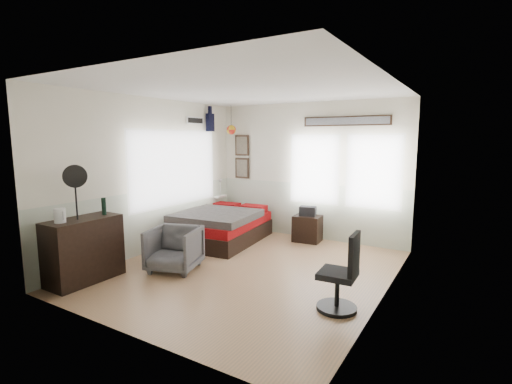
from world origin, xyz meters
TOP-DOWN VIEW (x-y plane):
  - ground_plane at (0.00, 0.00)m, footprint 4.00×4.50m
  - room_shell at (-0.08, 0.19)m, footprint 4.02×4.52m
  - wall_decor at (-1.10, 1.96)m, footprint 3.55×1.32m
  - bed at (-1.30, 1.09)m, footprint 1.54×2.04m
  - dresser at (-1.74, -1.56)m, footprint 0.48×1.00m
  - armchair at (-0.96, -0.59)m, footprint 0.90×0.91m
  - nightstand at (0.14, 1.94)m, footprint 0.54×0.45m
  - task_chair at (1.66, -0.59)m, footprint 0.47×0.47m
  - kettle at (-1.75, -1.86)m, footprint 0.17×0.14m
  - bottle at (-1.68, -1.24)m, footprint 0.06×0.06m
  - stand_fan at (-1.71, -1.64)m, footprint 0.20×0.29m
  - black_bag at (0.14, 1.94)m, footprint 0.35×0.26m

SIDE VIEW (x-z plane):
  - ground_plane at x=0.00m, z-range -0.01..0.00m
  - nightstand at x=0.14m, z-range 0.00..0.51m
  - bed at x=-1.30m, z-range -0.01..0.60m
  - armchair at x=-0.96m, z-range 0.00..0.66m
  - task_chair at x=1.66m, z-range -0.09..0.85m
  - dresser at x=-1.74m, z-range 0.00..0.90m
  - black_bag at x=0.14m, z-range 0.51..0.69m
  - kettle at x=-1.75m, z-range 0.90..1.09m
  - bottle at x=-1.68m, z-range 0.90..1.15m
  - stand_fan at x=-1.71m, z-range 1.11..1.86m
  - room_shell at x=-0.08m, z-range 0.26..2.97m
  - wall_decor at x=-1.10m, z-range 1.38..2.82m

